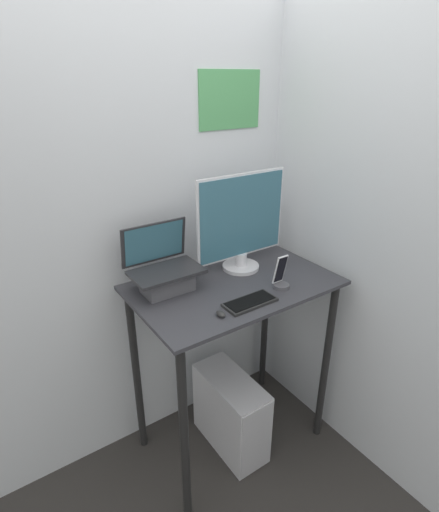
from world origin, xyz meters
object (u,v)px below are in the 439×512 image
object	(u,v)px
laptop	(165,273)
mouse	(221,314)
cell_phone	(281,279)
keyboard	(250,302)
computer_tower	(231,413)
monitor	(241,225)

from	to	relation	value
laptop	mouse	distance (m)	0.38
laptop	cell_phone	bearing A→B (deg)	-32.27
keyboard	computer_tower	distance (m)	0.89
cell_phone	computer_tower	bearing A→B (deg)	143.95
cell_phone	monitor	bearing A→B (deg)	96.56
mouse	computer_tower	xyz separation A→B (m)	(0.21, 0.20, -0.88)
cell_phone	computer_tower	size ratio (longest dim) A/B	0.35
mouse	laptop	bearing A→B (deg)	103.61
laptop	monitor	bearing A→B (deg)	-2.26
mouse	cell_phone	size ratio (longest dim) A/B	0.32
mouse	computer_tower	bearing A→B (deg)	43.15
monitor	mouse	xyz separation A→B (m)	(-0.37, -0.35, -0.24)
keyboard	mouse	xyz separation A→B (m)	(-0.18, -0.01, 0.00)
keyboard	mouse	world-z (taller)	mouse
cell_phone	keyboard	bearing A→B (deg)	-170.03
mouse	cell_phone	bearing A→B (deg)	7.31
monitor	mouse	distance (m)	0.56
laptop	monitor	distance (m)	0.49
laptop	computer_tower	xyz separation A→B (m)	(0.30, -0.17, -0.95)
monitor	laptop	bearing A→B (deg)	177.74
monitor	cell_phone	xyz separation A→B (m)	(0.03, -0.29, -0.21)
cell_phone	laptop	bearing A→B (deg)	147.73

